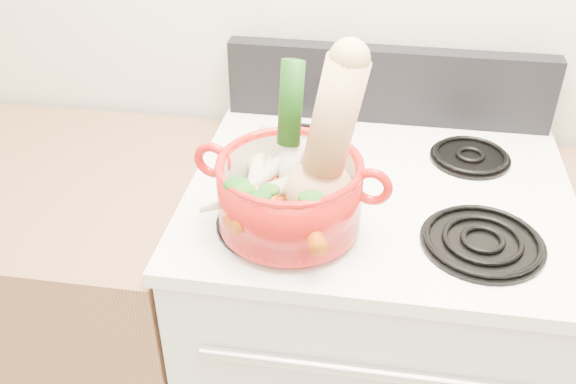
% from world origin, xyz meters
% --- Properties ---
extents(stove_body, '(0.76, 0.65, 0.92)m').
position_xyz_m(stove_body, '(0.00, 1.40, 0.46)').
color(stove_body, silver).
rests_on(stove_body, floor).
extents(cooktop, '(0.78, 0.67, 0.03)m').
position_xyz_m(cooktop, '(0.00, 1.40, 0.93)').
color(cooktop, white).
rests_on(cooktop, stove_body).
extents(control_backsplash, '(0.76, 0.05, 0.18)m').
position_xyz_m(control_backsplash, '(0.00, 1.70, 1.04)').
color(control_backsplash, black).
rests_on(control_backsplash, cooktop).
extents(oven_handle, '(0.60, 0.02, 0.02)m').
position_xyz_m(oven_handle, '(0.00, 1.06, 0.78)').
color(oven_handle, silver).
rests_on(oven_handle, stove_body).
extents(burner_front_left, '(0.22, 0.22, 0.02)m').
position_xyz_m(burner_front_left, '(-0.19, 1.24, 0.96)').
color(burner_front_left, black).
rests_on(burner_front_left, cooktop).
extents(burner_front_right, '(0.22, 0.22, 0.02)m').
position_xyz_m(burner_front_right, '(0.19, 1.24, 0.96)').
color(burner_front_right, black).
rests_on(burner_front_right, cooktop).
extents(burner_back_left, '(0.17, 0.17, 0.02)m').
position_xyz_m(burner_back_left, '(-0.19, 1.54, 0.96)').
color(burner_back_left, black).
rests_on(burner_back_left, cooktop).
extents(burner_back_right, '(0.17, 0.17, 0.02)m').
position_xyz_m(burner_back_right, '(0.19, 1.54, 0.96)').
color(burner_back_right, black).
rests_on(burner_back_right, cooktop).
extents(dutch_oven, '(0.29, 0.29, 0.13)m').
position_xyz_m(dutch_oven, '(-0.16, 1.23, 1.03)').
color(dutch_oven, '#B5130F').
rests_on(dutch_oven, burner_front_left).
extents(pot_handle_left, '(0.07, 0.03, 0.07)m').
position_xyz_m(pot_handle_left, '(-0.31, 1.25, 1.08)').
color(pot_handle_left, '#B5130F').
rests_on(pot_handle_left, dutch_oven).
extents(pot_handle_right, '(0.07, 0.03, 0.07)m').
position_xyz_m(pot_handle_right, '(-0.02, 1.21, 1.08)').
color(pot_handle_right, '#B5130F').
rests_on(pot_handle_right, dutch_oven).
extents(squash, '(0.20, 0.16, 0.32)m').
position_xyz_m(squash, '(-0.10, 1.22, 1.15)').
color(squash, tan).
rests_on(squash, dutch_oven).
extents(leek, '(0.06, 0.10, 0.28)m').
position_xyz_m(leek, '(-0.17, 1.27, 1.13)').
color(leek, beige).
rests_on(leek, dutch_oven).
extents(ginger, '(0.09, 0.08, 0.04)m').
position_xyz_m(ginger, '(-0.12, 1.32, 1.01)').
color(ginger, '#D3BF81').
rests_on(ginger, dutch_oven).
extents(parsnip_0, '(0.05, 0.24, 0.07)m').
position_xyz_m(parsnip_0, '(-0.22, 1.25, 1.02)').
color(parsnip_0, beige).
rests_on(parsnip_0, dutch_oven).
extents(parsnip_1, '(0.12, 0.17, 0.05)m').
position_xyz_m(parsnip_1, '(-0.24, 1.26, 1.02)').
color(parsnip_1, beige).
rests_on(parsnip_1, dutch_oven).
extents(parsnip_2, '(0.14, 0.21, 0.06)m').
position_xyz_m(parsnip_2, '(-0.21, 1.26, 1.03)').
color(parsnip_2, beige).
rests_on(parsnip_2, dutch_oven).
extents(parsnip_3, '(0.18, 0.11, 0.05)m').
position_xyz_m(parsnip_3, '(-0.23, 1.20, 1.04)').
color(parsnip_3, beige).
rests_on(parsnip_3, dutch_oven).
extents(parsnip_4, '(0.04, 0.21, 0.06)m').
position_xyz_m(parsnip_4, '(-0.24, 1.30, 1.04)').
color(parsnip_4, beige).
rests_on(parsnip_4, dutch_oven).
extents(parsnip_5, '(0.17, 0.22, 0.06)m').
position_xyz_m(parsnip_5, '(-0.21, 1.26, 1.05)').
color(parsnip_5, beige).
rests_on(parsnip_5, dutch_oven).
extents(carrot_0, '(0.03, 0.14, 0.04)m').
position_xyz_m(carrot_0, '(-0.20, 1.18, 1.01)').
color(carrot_0, '#CA490A').
rests_on(carrot_0, dutch_oven).
extents(carrot_1, '(0.14, 0.15, 0.05)m').
position_xyz_m(carrot_1, '(-0.20, 1.19, 1.02)').
color(carrot_1, '#CC4B0A').
rests_on(carrot_1, dutch_oven).
extents(carrot_2, '(0.10, 0.18, 0.05)m').
position_xyz_m(carrot_2, '(-0.12, 1.17, 1.02)').
color(carrot_2, '#D8660A').
rests_on(carrot_2, dutch_oven).
extents(carrot_3, '(0.09, 0.13, 0.04)m').
position_xyz_m(carrot_3, '(-0.21, 1.18, 1.03)').
color(carrot_3, '#C15009').
rests_on(carrot_3, dutch_oven).
extents(carrot_4, '(0.04, 0.15, 0.04)m').
position_xyz_m(carrot_4, '(-0.19, 1.21, 1.03)').
color(carrot_4, '#BC4F09').
rests_on(carrot_4, dutch_oven).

